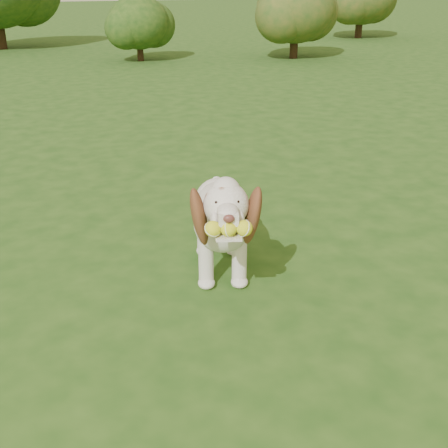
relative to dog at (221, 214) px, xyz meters
name	(u,v)px	position (x,y,z in m)	size (l,w,h in m)	color
ground	(162,329)	(-0.45, -0.36, -0.36)	(80.00, 80.00, 0.00)	#1E4513
dog	(221,214)	(0.00, 0.00, 0.00)	(0.57, 1.02, 0.67)	silver
shrub_d	(296,9)	(4.75, 7.74, 0.57)	(1.53, 1.53, 1.59)	#382314
shrub_c	(139,23)	(1.82, 8.53, 0.35)	(1.16, 1.16, 1.20)	#382314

